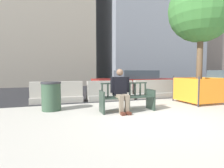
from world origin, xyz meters
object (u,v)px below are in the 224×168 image
Objects in this scene: street_bench at (127,98)px; street_tree at (201,10)px; trash_bin at (51,96)px; seated_person at (121,89)px; construction_fence at (199,89)px; jersey_barrier_centre at (110,92)px; jersey_barrier_right at (154,90)px; jersey_barrier_left at (57,94)px; car_sedan_mid at (134,81)px.

street_bench is 4.60m from street_tree.
trash_bin reaches higher than street_bench.
seated_person reaches higher than construction_fence.
jersey_barrier_centre is 2.20× the size of trash_bin.
seated_person is 3.45m from jersey_barrier_right.
jersey_barrier_left is at bearing 81.88° from trash_bin.
jersey_barrier_left is 1.48m from trash_bin.
street_tree is (0.93, -1.76, 3.25)m from jersey_barrier_right.
construction_fence is 5.54m from trash_bin.
jersey_barrier_right is (2.18, -0.01, 0.00)m from jersey_barrier_centre.
street_tree is at bearing 0.00° from construction_fence.
trash_bin reaches higher than jersey_barrier_left.
construction_fence is (5.32, -1.86, 0.19)m from jersey_barrier_left.
jersey_barrier_left is (-1.80, 2.36, -0.35)m from seated_person.
construction_fence is (0.93, -1.76, 0.19)m from jersey_barrier_right.
trash_bin reaches higher than jersey_barrier_right.
seated_person is 0.27× the size of street_tree.
trash_bin reaches higher than jersey_barrier_centre.
jersey_barrier_right is 4.79m from trash_bin.
jersey_barrier_centre is 0.99× the size of jersey_barrier_left.
seated_person reaches higher than jersey_barrier_centre.
street_tree is (3.28, 0.45, 3.20)m from street_bench.
seated_person is at bearing -52.63° from jersey_barrier_left.
seated_person is 3.55m from construction_fence.
street_tree is at bearing 8.10° from seated_person.
jersey_barrier_centre is 0.99× the size of jersey_barrier_right.
construction_fence reaches higher than jersey_barrier_left.
seated_person is 0.65× the size of jersey_barrier_left.
street_tree reaches higher than jersey_barrier_right.
street_tree is at bearing -78.63° from car_sedan_mid.
street_tree is (5.32, -1.86, 3.25)m from jersey_barrier_left.
jersey_barrier_centre is 4.84m from street_tree.
trash_bin is (-2.01, 0.90, -0.23)m from seated_person.
street_tree reaches higher than street_bench.
jersey_barrier_left is (-2.20, 0.09, 0.00)m from jersey_barrier_centre.
seated_person reaches higher than street_bench.
street_bench is 1.21× the size of construction_fence.
street_tree is at bearing -62.07° from jersey_barrier_right.
trash_bin is at bearing 159.43° from street_bench.
construction_fence is at bearing 7.75° from street_bench.
street_tree reaches higher than jersey_barrier_left.
street_bench is 2.40m from trash_bin.
seated_person is at bearing -138.78° from jersey_barrier_right.
street_bench is 0.38m from seated_person.
street_bench is 0.35× the size of street_tree.
jersey_barrier_left is at bearing 127.37° from seated_person.
construction_fence reaches higher than jersey_barrier_centre.
car_sedan_mid reaches higher than jersey_barrier_left.
car_sedan_mid is 6.01m from trash_bin.
street_bench is 5.21m from car_sedan_mid.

